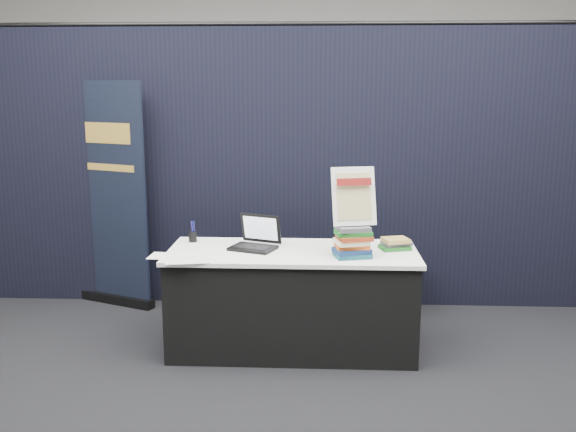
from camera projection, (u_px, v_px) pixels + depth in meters
The scene contains 15 objects.
floor at pixel (289, 381), 4.24m from camera, with size 8.00×8.00×0.00m, color black.
wall_back at pixel (304, 99), 7.80m from camera, with size 8.00×0.02×3.50m, color beige.
drape_partition at pixel (298, 170), 5.56m from camera, with size 6.00×0.08×2.40m, color black.
display_table at pixel (292, 300), 4.70m from camera, with size 1.80×0.75×0.75m.
laptop at pixel (253, 240), 4.68m from camera, with size 0.37×0.35×0.24m.
mouse at pixel (255, 246), 4.68m from camera, with size 0.06×0.10×0.03m, color black.
brochure_left at pixel (168, 256), 4.47m from camera, with size 0.26×0.19×0.00m, color white.
brochure_mid at pixel (188, 260), 4.37m from camera, with size 0.30×0.21×0.00m, color white.
brochure_right at pixel (222, 259), 4.40m from camera, with size 0.27×0.19×0.00m, color white.
pen_cup at pixel (193, 237), 4.87m from camera, with size 0.06×0.06×0.08m, color black.
book_stack_tall at pixel (353, 242), 4.43m from camera, with size 0.27×0.23×0.22m.
book_stack_short at pixel (396, 243), 4.66m from camera, with size 0.23×0.20×0.08m.
info_sign at pixel (354, 197), 4.40m from camera, with size 0.32×0.18×0.42m.
pullup_banner at pixel (109, 207), 5.61m from camera, with size 0.81×0.41×1.96m.
stacking_chair at pixel (391, 252), 5.52m from camera, with size 0.51×0.52×0.91m.
Camera 1 is at (0.19, -3.93, 1.92)m, focal length 40.00 mm.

